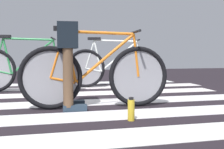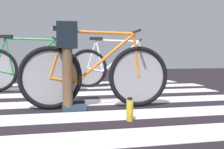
{
  "view_description": "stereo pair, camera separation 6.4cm",
  "coord_description": "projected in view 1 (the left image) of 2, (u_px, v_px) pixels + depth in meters",
  "views": [
    {
      "loc": [
        -0.24,
        -3.54,
        0.65
      ],
      "look_at": [
        0.48,
        -0.46,
        0.4
      ],
      "focal_mm": 43.13,
      "sensor_mm": 36.0,
      "label": 1
    },
    {
      "loc": [
        -0.17,
        -3.54,
        0.65
      ],
      "look_at": [
        0.48,
        -0.46,
        0.4
      ],
      "focal_mm": 43.13,
      "sensor_mm": 36.0,
      "label": 2
    }
  ],
  "objects": [
    {
      "name": "ground",
      "position": [
        69.0,
        102.0,
        3.54
      ],
      "size": [
        18.0,
        14.0,
        0.02
      ],
      "color": "black"
    },
    {
      "name": "crosswalk_markings",
      "position": [
        65.0,
        98.0,
        3.78
      ],
      "size": [
        5.47,
        4.23,
        0.0
      ],
      "color": "silver",
      "rests_on": "ground"
    },
    {
      "name": "bicycle_1_of_3",
      "position": [
        95.0,
        75.0,
        3.1
      ],
      "size": [
        1.74,
        0.52,
        0.93
      ],
      "rotation": [
        0.0,
        0.0,
        -0.04
      ],
      "color": "black",
      "rests_on": "ground"
    },
    {
      "name": "cyclist_1_of_3",
      "position": [
        68.0,
        54.0,
        3.02
      ],
      "size": [
        0.33,
        0.42,
        0.97
      ],
      "rotation": [
        0.0,
        0.0,
        -0.04
      ],
      "color": "brown",
      "rests_on": "ground"
    },
    {
      "name": "bicycle_2_of_3",
      "position": [
        26.0,
        69.0,
        4.41
      ],
      "size": [
        1.73,
        0.52,
        0.93
      ],
      "rotation": [
        0.0,
        0.0,
        -0.13
      ],
      "color": "black",
      "rests_on": "ground"
    },
    {
      "name": "bicycle_3_of_3",
      "position": [
        113.0,
        67.0,
        5.02
      ],
      "size": [
        1.72,
        0.55,
        0.93
      ],
      "rotation": [
        0.0,
        0.0,
        -0.17
      ],
      "color": "black",
      "rests_on": "ground"
    },
    {
      "name": "water_bottle",
      "position": [
        131.0,
        110.0,
        2.52
      ],
      "size": [
        0.07,
        0.07,
        0.22
      ],
      "color": "gold",
      "rests_on": "ground"
    }
  ]
}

